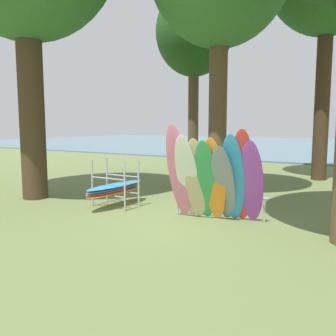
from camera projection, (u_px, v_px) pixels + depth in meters
name	position (u px, v px, depth m)	size (l,w,h in m)	color
ground_plane	(182.00, 222.00, 8.21)	(80.00, 80.00, 0.00)	olive
tree_mid_behind	(194.00, 34.00, 16.05)	(3.41, 3.41, 8.26)	brown
leaning_board_pile	(214.00, 179.00, 8.09)	(2.20, 1.34, 2.23)	pink
board_storage_rack	(115.00, 188.00, 9.71)	(1.15, 2.12, 1.25)	#9EA0A5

